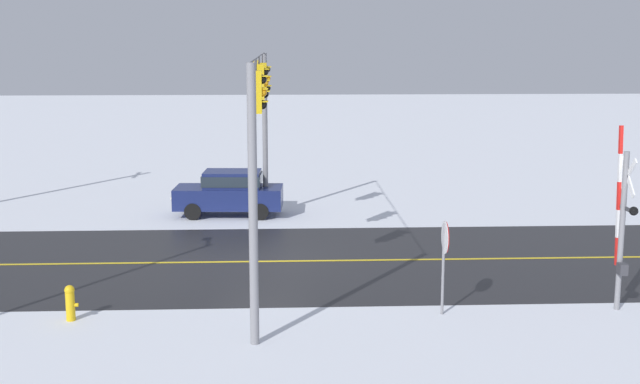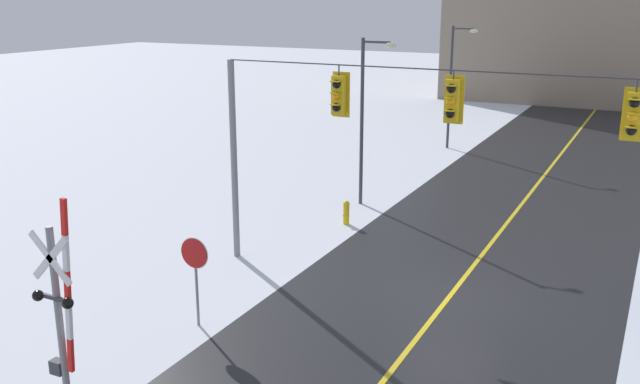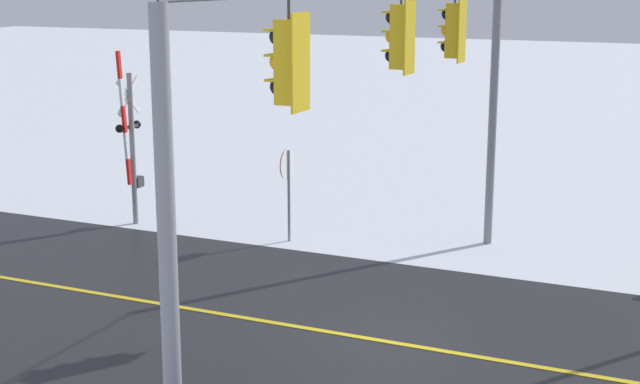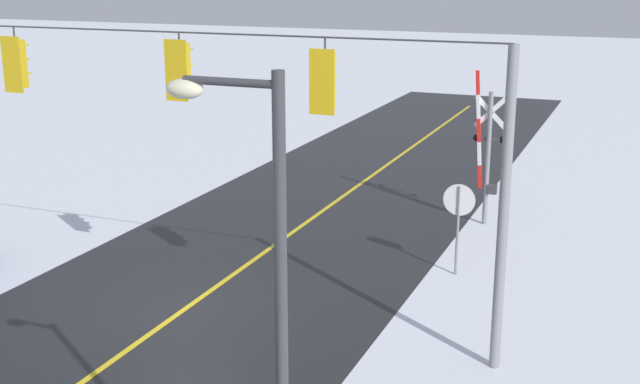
% 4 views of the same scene
% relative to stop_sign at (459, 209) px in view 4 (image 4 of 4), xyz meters
% --- Properties ---
extents(ground_plane, '(160.00, 160.00, 0.00)m').
position_rel_stop_sign_xyz_m(ground_plane, '(5.17, 4.57, -1.71)').
color(ground_plane, silver).
extents(signal_span, '(14.20, 0.47, 6.22)m').
position_rel_stop_sign_xyz_m(signal_span, '(5.24, 4.56, 2.58)').
color(signal_span, gray).
rests_on(signal_span, ground).
extents(stop_sign, '(0.80, 0.09, 2.35)m').
position_rel_stop_sign_xyz_m(stop_sign, '(0.00, 0.00, 0.00)').
color(stop_sign, gray).
rests_on(stop_sign, ground).
extents(railroad_crossing, '(0.98, 0.31, 4.59)m').
position_rel_stop_sign_xyz_m(railroad_crossing, '(0.20, -4.46, 0.56)').
color(railroad_crossing, gray).
rests_on(railroad_crossing, ground).
extents(streetlamp_near, '(1.39, 0.28, 6.50)m').
position_rel_stop_sign_xyz_m(streetlamp_near, '(-0.41, 11.69, 2.20)').
color(streetlamp_near, '#38383D').
rests_on(streetlamp_near, ground).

